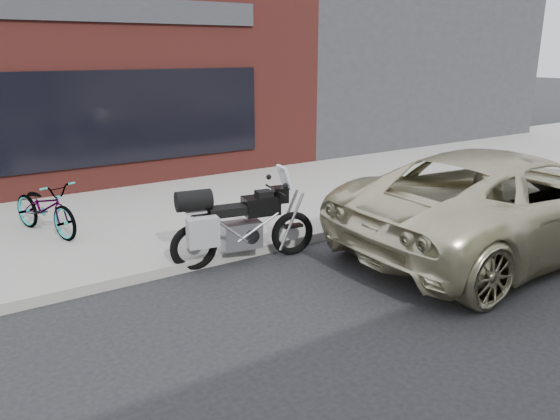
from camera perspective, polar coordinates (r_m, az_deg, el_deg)
ground at (r=5.82m, az=18.75°, el=-16.66°), size 120.00×120.00×0.00m
near_sidewalk at (r=11.06m, az=-10.80°, el=0.21°), size 44.00×6.00×0.15m
storefront at (r=16.97m, az=-27.19°, el=11.74°), size 14.00×10.07×4.50m
neighbour_building at (r=21.92m, az=6.56°, el=15.98°), size 10.00×10.00×6.00m
motorcycle at (r=8.07m, az=-4.68°, el=-1.52°), size 2.27×0.79×1.44m
minivan at (r=9.29m, az=22.52°, el=0.85°), size 5.83×2.73×1.61m
bicycle_front at (r=9.78m, az=-23.34°, el=0.25°), size 1.14×1.82×0.91m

